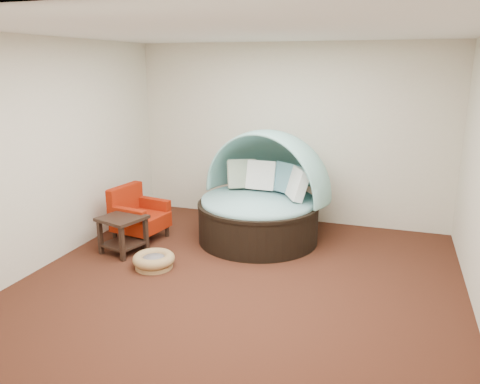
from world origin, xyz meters
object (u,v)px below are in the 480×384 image
(pet_basket, at_px, (154,260))
(side_table, at_px, (123,229))
(canopy_daybed, at_px, (262,190))
(red_armchair, at_px, (138,215))

(pet_basket, relative_size, side_table, 1.03)
(canopy_daybed, height_order, red_armchair, canopy_daybed)
(red_armchair, bearing_deg, side_table, -72.10)
(canopy_daybed, bearing_deg, pet_basket, -108.16)
(canopy_daybed, distance_m, side_table, 2.01)
(red_armchair, bearing_deg, pet_basket, -40.80)
(pet_basket, bearing_deg, canopy_daybed, 55.01)
(canopy_daybed, xyz_separation_m, red_armchair, (-1.70, -0.59, -0.38))
(canopy_daybed, xyz_separation_m, pet_basket, (-1.00, -1.43, -0.64))
(pet_basket, relative_size, red_armchair, 0.86)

